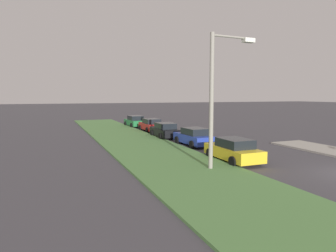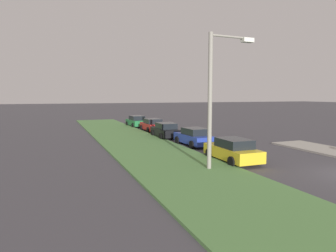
# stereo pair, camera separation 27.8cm
# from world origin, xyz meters

# --- Properties ---
(grass_median) EXTENTS (60.00, 6.00, 0.12)m
(grass_median) POSITION_xyz_m (10.00, 7.86, 0.06)
(grass_median) COLOR #517F42
(grass_median) RESTS_ON ground
(parked_car_yellow) EXTENTS (4.32, 2.06, 1.47)m
(parked_car_yellow) POSITION_xyz_m (5.43, 4.07, 0.72)
(parked_car_yellow) COLOR gold
(parked_car_yellow) RESTS_ON ground
(parked_car_blue) EXTENTS (4.35, 2.12, 1.47)m
(parked_car_blue) POSITION_xyz_m (11.77, 3.60, 0.72)
(parked_car_blue) COLOR #23389E
(parked_car_blue) RESTS_ON ground
(parked_car_black) EXTENTS (4.35, 2.11, 1.47)m
(parked_car_black) POSITION_xyz_m (16.98, 4.18, 0.72)
(parked_car_black) COLOR black
(parked_car_black) RESTS_ON ground
(parked_car_red) EXTENTS (4.32, 2.05, 1.47)m
(parked_car_red) POSITION_xyz_m (22.44, 3.73, 0.72)
(parked_car_red) COLOR red
(parked_car_red) RESTS_ON ground
(parked_car_green) EXTENTS (4.37, 2.15, 1.47)m
(parked_car_green) POSITION_xyz_m (28.04, 4.07, 0.72)
(parked_car_green) COLOR #1E6B38
(parked_car_green) RESTS_ON ground
(streetlight) EXTENTS (0.42, 2.88, 7.50)m
(streetlight) POSITION_xyz_m (4.01, 6.21, 4.39)
(streetlight) COLOR gray
(streetlight) RESTS_ON ground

